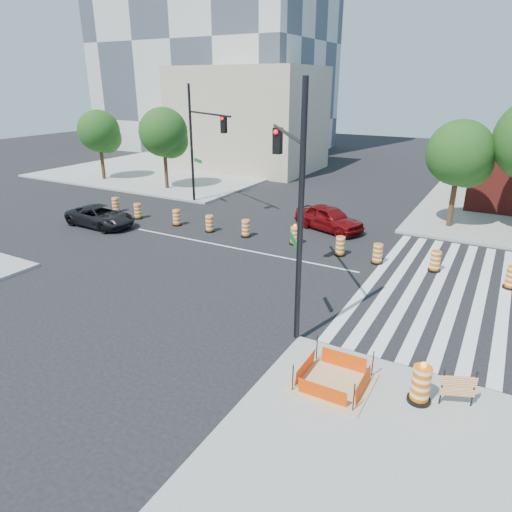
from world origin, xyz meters
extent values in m
plane|color=black|center=(0.00, 0.00, 0.00)|extent=(120.00, 120.00, 0.00)
cube|color=gray|center=(-18.00, 18.00, 0.07)|extent=(22.00, 22.00, 0.15)
cube|color=silver|center=(7.80, 0.00, 0.01)|extent=(0.45, 13.50, 0.01)
cube|color=silver|center=(8.70, 0.00, 0.01)|extent=(0.45, 13.50, 0.01)
cube|color=silver|center=(9.60, 0.00, 0.01)|extent=(0.45, 13.50, 0.01)
cube|color=silver|center=(10.50, 0.00, 0.01)|extent=(0.45, 13.50, 0.01)
cube|color=silver|center=(11.40, 0.00, 0.01)|extent=(0.45, 13.50, 0.01)
cube|color=silver|center=(12.30, 0.00, 0.01)|extent=(0.45, 13.50, 0.01)
cube|color=silver|center=(13.20, 0.00, 0.01)|extent=(0.45, 13.50, 0.01)
cube|color=silver|center=(0.00, 0.00, 0.01)|extent=(14.00, 0.12, 0.01)
cube|color=tan|center=(9.00, -9.00, 0.17)|extent=(2.20, 2.20, 0.05)
cube|color=#E84104|center=(9.00, -9.90, 0.43)|extent=(1.44, 0.02, 0.55)
cube|color=#E84104|center=(9.00, -8.10, 0.43)|extent=(1.44, 0.02, 0.55)
cube|color=#E84104|center=(8.10, -9.00, 0.43)|extent=(0.02, 1.44, 0.55)
cube|color=#E84104|center=(9.90, -9.00, 0.43)|extent=(0.02, 1.44, 0.55)
cylinder|color=black|center=(8.10, -9.90, 0.60)|extent=(0.04, 0.04, 0.90)
cylinder|color=black|center=(9.90, -9.90, 0.60)|extent=(0.04, 0.04, 0.90)
cylinder|color=black|center=(8.10, -8.10, 0.60)|extent=(0.04, 0.04, 0.90)
cylinder|color=black|center=(9.90, -8.10, 0.60)|extent=(0.04, 0.04, 0.90)
cube|color=tan|center=(-12.00, 22.00, 5.00)|extent=(14.00, 10.00, 10.00)
imported|color=#63080A|center=(3.28, 5.62, 0.77)|extent=(4.84, 3.17, 1.53)
imported|color=black|center=(-9.55, -0.66, 0.65)|extent=(4.76, 2.33, 1.30)
cylinder|color=black|center=(6.93, -7.08, 4.43)|extent=(0.19, 0.19, 8.55)
cylinder|color=black|center=(5.10, -4.44, 6.78)|extent=(3.77, 5.34, 0.13)
cube|color=black|center=(3.81, -2.60, 6.24)|extent=(0.34, 0.30, 1.07)
sphere|color=#FF0C0C|center=(3.81, -2.78, 6.62)|extent=(0.19, 0.19, 0.19)
cube|color=#0C591E|center=(6.32, -6.20, 3.36)|extent=(0.77, 1.08, 0.27)
cylinder|color=black|center=(-8.13, 7.22, 4.31)|extent=(0.19, 0.19, 8.31)
cylinder|color=black|center=(-5.43, 5.66, 6.59)|extent=(5.46, 3.23, 0.12)
cube|color=black|center=(-3.54, 4.56, 6.07)|extent=(0.33, 0.29, 1.04)
sphere|color=#FF0C0C|center=(-3.54, 4.38, 6.44)|extent=(0.19, 0.19, 0.19)
cube|color=#0C591E|center=(-7.23, 6.70, 3.27)|extent=(1.10, 0.66, 0.26)
cylinder|color=black|center=(11.37, -8.56, 0.20)|extent=(0.65, 0.65, 0.11)
cylinder|color=orange|center=(11.37, -8.56, 0.75)|extent=(0.52, 0.52, 1.03)
sphere|color=#FF990C|center=(11.37, -8.56, 1.34)|extent=(0.17, 0.17, 0.17)
cube|color=orange|center=(12.28, -8.23, 0.93)|extent=(0.89, 0.41, 0.31)
cube|color=orange|center=(12.28, -8.23, 0.57)|extent=(0.89, 0.41, 0.24)
cylinder|color=black|center=(11.90, -8.39, 0.70)|extent=(0.04, 0.04, 1.11)
cylinder|color=black|center=(12.67, -8.07, 0.70)|extent=(0.04, 0.04, 1.11)
cylinder|color=#382314|center=(-20.40, 9.85, 1.97)|extent=(0.32, 0.32, 3.95)
sphere|color=#1E4112|center=(-20.40, 9.85, 4.44)|extent=(3.70, 3.70, 3.70)
sphere|color=#1E4112|center=(-19.90, 10.16, 3.82)|extent=(2.71, 2.71, 2.71)
sphere|color=#1E4112|center=(-20.81, 9.65, 4.07)|extent=(2.47, 2.47, 2.47)
cylinder|color=#382314|center=(-12.73, 9.61, 2.10)|extent=(0.30, 0.30, 4.21)
sphere|color=#1E4112|center=(-12.73, 9.61, 4.73)|extent=(3.94, 3.94, 3.94)
sphere|color=#1E4112|center=(-12.26, 9.89, 4.07)|extent=(2.89, 2.89, 2.89)
sphere|color=#1E4112|center=(-13.10, 9.42, 4.34)|extent=(2.63, 2.63, 2.63)
cylinder|color=#382314|center=(9.66, 9.72, 2.05)|extent=(0.33, 0.33, 4.11)
sphere|color=#1E4112|center=(9.66, 9.72, 4.62)|extent=(3.85, 3.85, 3.85)
sphere|color=#1E4112|center=(10.17, 10.02, 3.98)|extent=(2.83, 2.83, 2.83)
sphere|color=#1E4112|center=(9.25, 9.51, 4.24)|extent=(2.57, 2.57, 2.57)
cylinder|color=black|center=(-11.22, 2.27, 0.05)|extent=(0.60, 0.60, 0.10)
cylinder|color=orange|center=(-11.22, 2.27, 0.55)|extent=(0.48, 0.48, 0.95)
cylinder|color=black|center=(-8.71, 1.79, 0.05)|extent=(0.60, 0.60, 0.10)
cylinder|color=orange|center=(-8.71, 1.79, 0.55)|extent=(0.48, 0.48, 0.95)
cylinder|color=black|center=(-5.48, 1.83, 0.05)|extent=(0.60, 0.60, 0.10)
cylinder|color=orange|center=(-5.48, 1.83, 0.55)|extent=(0.48, 0.48, 0.95)
cylinder|color=black|center=(-2.89, 1.75, 0.05)|extent=(0.60, 0.60, 0.10)
cylinder|color=orange|center=(-2.89, 1.75, 0.55)|extent=(0.48, 0.48, 0.95)
cylinder|color=black|center=(-0.50, 2.01, 0.05)|extent=(0.60, 0.60, 0.10)
cylinder|color=orange|center=(-0.50, 2.01, 0.55)|extent=(0.48, 0.48, 0.95)
cylinder|color=black|center=(2.57, 2.21, 0.05)|extent=(0.60, 0.60, 0.10)
cylinder|color=orange|center=(2.57, 2.21, 0.55)|extent=(0.48, 0.48, 0.95)
sphere|color=#FF990C|center=(2.57, 2.21, 1.10)|extent=(0.16, 0.16, 0.16)
cylinder|color=black|center=(5.38, 1.76, 0.05)|extent=(0.60, 0.60, 0.10)
cylinder|color=orange|center=(5.38, 1.76, 0.55)|extent=(0.48, 0.48, 0.95)
cylinder|color=black|center=(7.40, 1.60, 0.05)|extent=(0.60, 0.60, 0.10)
cylinder|color=orange|center=(7.40, 1.60, 0.55)|extent=(0.48, 0.48, 0.95)
cylinder|color=black|center=(10.08, 1.94, 0.05)|extent=(0.60, 0.60, 0.10)
cylinder|color=orange|center=(10.08, 1.94, 0.55)|extent=(0.48, 0.48, 0.95)
cylinder|color=black|center=(13.33, 1.50, 0.05)|extent=(0.60, 0.60, 0.10)
cylinder|color=orange|center=(13.33, 1.50, 0.55)|extent=(0.48, 0.48, 0.95)
camera|label=1|loc=(12.54, -19.95, 8.52)|focal=32.00mm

